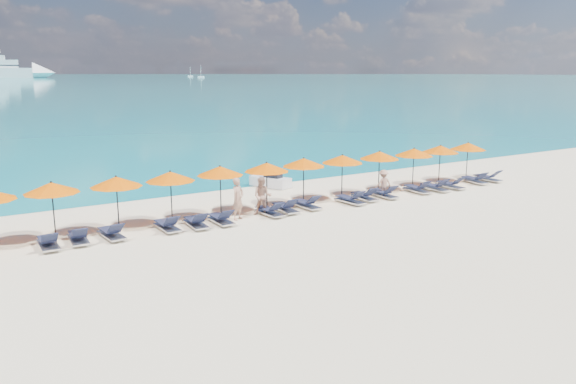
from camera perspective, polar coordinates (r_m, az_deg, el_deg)
ground at (r=22.50m, az=4.02°, el=-4.37°), size 1400.00×1400.00×0.00m
sailboat_near at (r=521.50m, az=-8.83°, el=11.52°), size 5.95×1.98×10.91m
sailboat_far at (r=600.17m, az=-9.89°, el=11.55°), size 5.44×1.81×9.98m
jetski at (r=31.56m, az=-1.78°, el=1.14°), size 1.72×2.53×0.85m
beachgoer_a at (r=24.61m, az=-5.12°, el=-0.70°), size 0.81×0.70×1.86m
beachgoer_b at (r=25.24m, az=-2.62°, el=-0.46°), size 0.97×0.91×1.75m
beachgoer_c at (r=29.50m, az=9.67°, el=0.89°), size 0.96×0.55×1.40m
umbrella_2 at (r=23.38m, az=-22.90°, el=0.41°), size 2.10×2.10×2.28m
umbrella_3 at (r=23.75m, az=-17.06°, el=1.01°), size 2.10×2.10×2.28m
umbrella_4 at (r=24.37m, az=-11.87°, el=1.57°), size 2.10×2.10×2.28m
umbrella_5 at (r=25.34m, az=-6.92°, el=2.14°), size 2.10×2.10×2.28m
umbrella_6 at (r=26.16m, az=-2.18°, el=2.54°), size 2.10×2.10×2.28m
umbrella_7 at (r=27.51m, az=1.61°, el=3.03°), size 2.10×2.10×2.28m
umbrella_8 at (r=28.67m, az=5.55°, el=3.35°), size 2.10×2.10×2.28m
umbrella_9 at (r=30.23m, az=9.28°, el=3.70°), size 2.10×2.10×2.28m
umbrella_10 at (r=31.73m, az=12.68°, el=3.97°), size 2.10×2.10×2.28m
umbrella_11 at (r=33.39m, az=15.22°, el=4.23°), size 2.10×2.10×2.28m
umbrella_12 at (r=35.12m, az=17.83°, el=4.45°), size 2.10×2.10×2.28m
lounger_3 at (r=22.53m, az=-23.19°, el=-4.71°), size 0.63×1.70×0.66m
lounger_4 at (r=22.80m, az=-20.54°, el=-4.30°), size 0.73×1.74×0.66m
lounger_5 at (r=22.96m, az=-17.49°, el=-3.97°), size 0.77×1.75×0.66m
lounger_6 at (r=23.50m, az=-12.17°, el=-3.31°), size 0.67×1.72×0.66m
lounger_7 at (r=23.75m, az=-9.33°, el=-3.02°), size 0.70×1.73×0.66m
lounger_8 at (r=24.13m, az=-6.85°, el=-2.70°), size 0.64×1.71×0.66m
lounger_9 at (r=25.29m, az=-1.89°, el=-1.92°), size 0.78×1.75×0.66m
lounger_10 at (r=25.92m, az=-0.27°, el=-1.57°), size 0.70×1.73×0.66m
lounger_11 at (r=26.61m, az=1.89°, el=-1.21°), size 0.74×1.74×0.66m
lounger_12 at (r=27.72m, az=6.35°, el=-0.73°), size 0.79×1.75×0.66m
lounger_13 at (r=28.55m, az=7.74°, el=-0.39°), size 0.69×1.72×0.66m
lounger_14 at (r=29.27m, az=9.73°, el=-0.14°), size 0.62×1.70×0.66m
lounger_15 at (r=30.80m, az=13.00°, el=0.34°), size 0.69×1.72×0.66m
lounger_16 at (r=31.52m, az=14.70°, el=0.52°), size 0.69×1.73×0.66m
lounger_17 at (r=32.38m, az=16.19°, el=0.74°), size 0.67×1.72×0.66m
lounger_18 at (r=34.26m, az=18.42°, el=1.20°), size 0.78×1.75×0.66m
lounger_19 at (r=35.18m, az=19.62°, el=1.40°), size 0.79×1.75×0.66m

